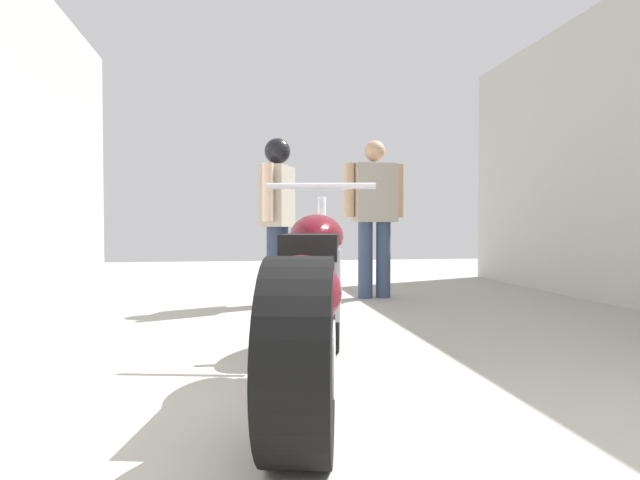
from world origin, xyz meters
name	(u,v)px	position (x,y,z in m)	size (l,w,h in m)	color
ground_plane	(355,325)	(0.00, 3.23, 0.00)	(15.48, 15.48, 0.00)	#A8A399
motorcycle_maroon_cruiser	(313,300)	(-0.55, 1.65, 0.43)	(0.80, 2.22, 1.04)	black
mechanic_in_blue	(374,209)	(0.56, 4.74, 0.96)	(0.68, 0.28, 1.70)	#384766
mechanic_with_helmet	(278,206)	(-0.52, 4.36, 0.98)	(0.38, 0.63, 1.63)	#2D3851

